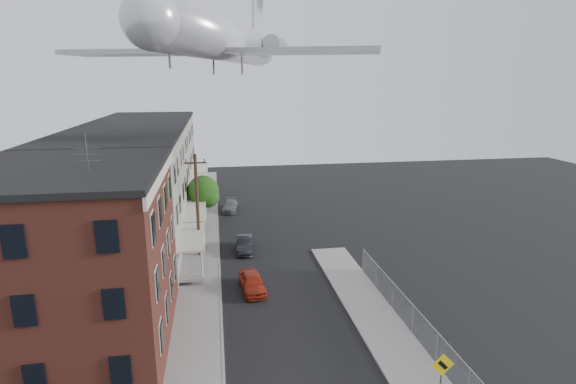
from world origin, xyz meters
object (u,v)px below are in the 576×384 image
street_tree (204,192)px  airplane (226,40)px  warning_sign (442,372)px  utility_pole (197,208)px  car_near (252,282)px  car_mid (245,244)px  car_far (230,206)px

street_tree → airplane: size_ratio=0.19×
warning_sign → utility_pole: (-11.20, 19.03, 2.79)m
utility_pole → car_near: (3.80, -5.90, -4.01)m
warning_sign → car_mid: bearing=109.5°
car_far → car_near: bearing=-81.0°
warning_sign → car_mid: (-7.40, 20.93, -1.25)m
warning_sign → car_near: 15.12m
car_far → airplane: 21.31m
utility_pole → airplane: airplane is taller
warning_sign → utility_pole: utility_pole is taller
utility_pole → car_far: (3.04, 14.71, -4.09)m
warning_sign → street_tree: bearing=110.6°
warning_sign → car_far: (-8.16, 33.74, -1.30)m
utility_pole → car_far: utility_pole is taller
car_near → car_mid: car_near is taller
street_tree → car_far: (2.71, 4.79, -2.87)m
warning_sign → car_near: bearing=119.4°
airplane → car_far: bearing=88.5°
airplane → car_mid: bearing=-1.6°
warning_sign → airplane: (-8.49, 20.96, 15.74)m
warning_sign → car_mid: 22.24m
warning_sign → street_tree: (-10.87, 28.95, 1.57)m
warning_sign → street_tree: size_ratio=0.54×
airplane → warning_sign: bearing=-68.0°
car_mid → car_far: bearing=97.1°
street_tree → airplane: 16.45m
street_tree → car_near: street_tree is taller
car_mid → airplane: size_ratio=0.14×
utility_pole → car_mid: (3.80, 1.91, -4.04)m
utility_pole → airplane: (2.71, 1.94, 12.95)m
street_tree → car_near: size_ratio=1.34×
warning_sign → car_near: size_ratio=0.72×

